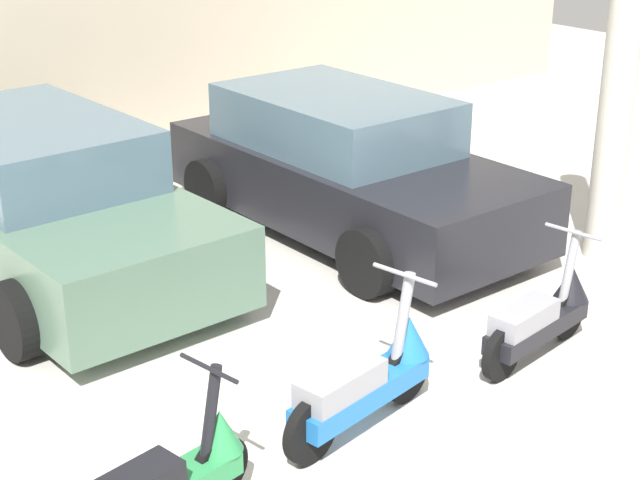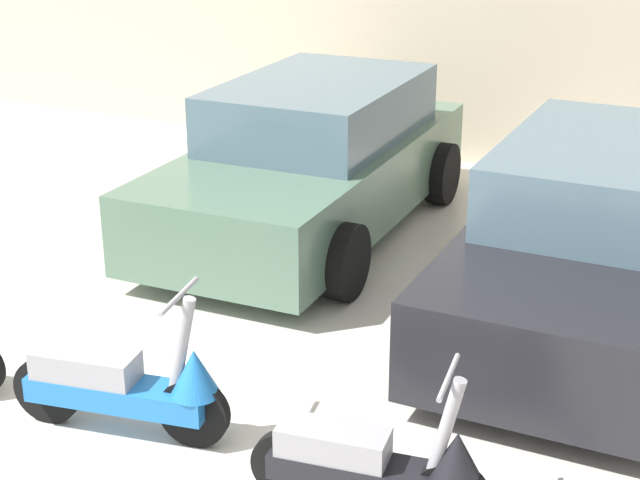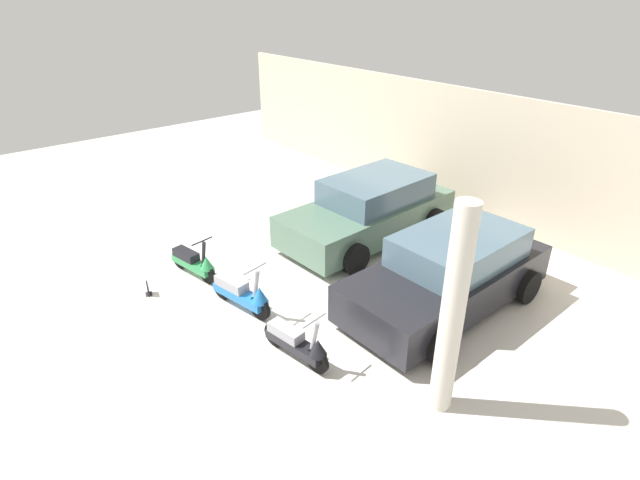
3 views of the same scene
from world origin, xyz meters
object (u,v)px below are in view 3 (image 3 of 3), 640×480
Objects in this scene: scooter_front_right at (242,293)px; scooter_front_center at (298,342)px; car_rear_center at (449,273)px; placard_near_left_scooter at (148,289)px; support_column_side at (452,314)px; car_rear_left at (370,210)px; scooter_front_left at (194,262)px.

scooter_front_right is 1.07× the size of scooter_front_center.
placard_near_left_scooter is (-3.96, -4.21, -0.58)m from car_rear_center.
scooter_front_center is (1.77, -0.07, -0.03)m from scooter_front_right.
scooter_front_center is at bearing -10.73° from car_rear_center.
scooter_front_center is 0.44× the size of support_column_side.
support_column_side reaches higher than placard_near_left_scooter.
scooter_front_right is 1.77m from scooter_front_center.
car_rear_left reaches higher than scooter_front_center.
car_rear_left reaches higher than scooter_front_right.
scooter_front_left is 1.67m from scooter_front_right.
scooter_front_center is at bearing -154.85° from support_column_side.
car_rear_left is 1.38× the size of support_column_side.
scooter_front_center reaches higher than placard_near_left_scooter.
support_column_side is (5.49, 2.07, 1.49)m from placard_near_left_scooter.
support_column_side reaches higher than car_rear_center.
support_column_side is at bearing 17.19° from scooter_front_center.
car_rear_left is 3.09m from car_rear_center.
scooter_front_right is at bearing 35.48° from placard_near_left_scooter.
car_rear_center is at bearing 42.42° from scooter_front_right.
placard_near_left_scooter is at bearing -159.35° from support_column_side.
scooter_front_right reaches higher than placard_near_left_scooter.
scooter_front_right is 3.85m from car_rear_center.
scooter_front_left is at bearing 91.86° from placard_near_left_scooter.
car_rear_left is at bearing 65.94° from scooter_front_left.
car_rear_center is at bearing 125.62° from support_column_side.
car_rear_center reaches higher than scooter_front_right.
car_rear_center is (2.96, -0.88, -0.01)m from car_rear_left.
scooter_front_center is 4.68m from car_rear_left.
scooter_front_right is at bearing -38.01° from car_rear_center.
support_column_side is at bearing 20.65° from placard_near_left_scooter.
scooter_front_left is 0.32× the size of car_rear_center.
support_column_side is (4.49, -3.02, 0.89)m from car_rear_left.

